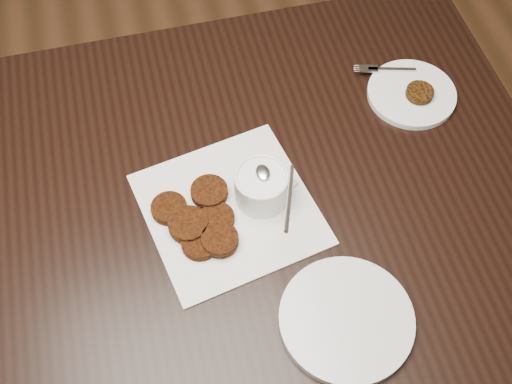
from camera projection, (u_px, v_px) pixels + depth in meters
table at (189, 292)px, 1.50m from camera, size 1.46×0.94×0.75m
napkin at (229, 209)px, 1.18m from camera, size 0.35×0.35×0.00m
sauce_ramekin at (261, 176)px, 1.14m from camera, size 0.15×0.15×0.14m
patty_cluster at (203, 224)px, 1.15m from camera, size 0.26×0.26×0.02m
plate_with_patty at (412, 92)px, 1.32m from camera, size 0.22×0.22×0.03m
plate_empty at (346, 319)px, 1.06m from camera, size 0.28×0.28×0.02m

